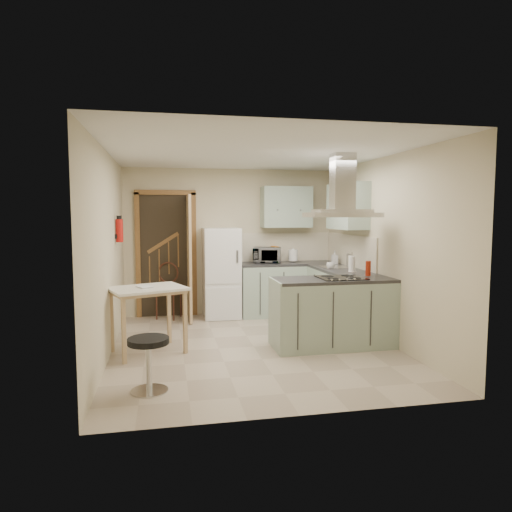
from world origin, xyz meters
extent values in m
plane|color=tan|center=(0.00, 0.00, 0.00)|extent=(4.20, 4.20, 0.00)
plane|color=silver|center=(0.00, 0.00, 2.50)|extent=(4.20, 4.20, 0.00)
plane|color=beige|center=(0.00, 2.10, 1.25)|extent=(3.60, 0.00, 3.60)
plane|color=beige|center=(-1.80, 0.00, 1.25)|extent=(0.00, 4.20, 4.20)
plane|color=beige|center=(1.80, 0.00, 1.25)|extent=(0.00, 4.20, 4.20)
cube|color=brown|center=(-1.10, 2.07, 1.05)|extent=(1.10, 0.12, 2.10)
cube|color=white|center=(-0.20, 1.80, 0.75)|extent=(0.60, 0.60, 1.50)
cube|color=#9EB2A0|center=(0.66, 1.80, 0.45)|extent=(1.08, 0.60, 0.90)
cube|color=#9EB2A0|center=(1.50, 1.12, 0.45)|extent=(0.60, 1.95, 0.90)
cube|color=beige|center=(0.96, 2.09, 1.15)|extent=(1.68, 0.02, 0.50)
cube|color=#9EB2A0|center=(0.95, 1.93, 1.85)|extent=(0.85, 0.35, 0.70)
cube|color=#9EB2A0|center=(1.62, 0.85, 1.85)|extent=(0.35, 0.90, 0.70)
cube|color=#9EB2A0|center=(1.02, -0.18, 0.45)|extent=(1.55, 0.65, 0.90)
cube|color=black|center=(1.12, -0.18, 0.91)|extent=(0.58, 0.50, 0.01)
cube|color=silver|center=(1.12, -0.18, 1.72)|extent=(0.90, 0.55, 0.10)
cube|color=silver|center=(1.50, 0.95, 0.91)|extent=(0.45, 0.40, 0.01)
cylinder|color=#B2140F|center=(-1.74, 0.90, 1.50)|extent=(0.10, 0.10, 0.32)
cube|color=tan|center=(-1.34, 0.00, 0.41)|extent=(1.06, 0.93, 0.83)
cube|color=#472717|center=(-1.07, 1.88, 0.42)|extent=(0.50, 0.50, 0.84)
cylinder|color=black|center=(-1.29, -1.29, 0.27)|extent=(0.52, 0.52, 0.54)
imported|color=black|center=(0.60, 1.87, 1.03)|extent=(0.54, 0.43, 0.26)
cylinder|color=white|center=(1.06, 1.87, 1.02)|extent=(0.17, 0.17, 0.23)
cube|color=orange|center=(0.76, 1.98, 1.04)|extent=(0.11, 0.19, 0.27)
imported|color=#ADAEB9|center=(1.66, 1.45, 1.01)|extent=(0.11, 0.12, 0.22)
cylinder|color=white|center=(1.50, 0.34, 1.02)|extent=(0.12, 0.12, 0.24)
imported|color=white|center=(1.34, 0.78, 0.95)|extent=(0.14, 0.14, 0.10)
cylinder|color=#A8250E|center=(1.57, -0.03, 1.00)|extent=(0.08, 0.08, 0.20)
imported|color=#A73742|center=(-1.44, -0.03, 0.87)|extent=(0.23, 0.26, 0.09)
camera|label=1|loc=(-1.11, -5.73, 1.73)|focal=32.00mm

